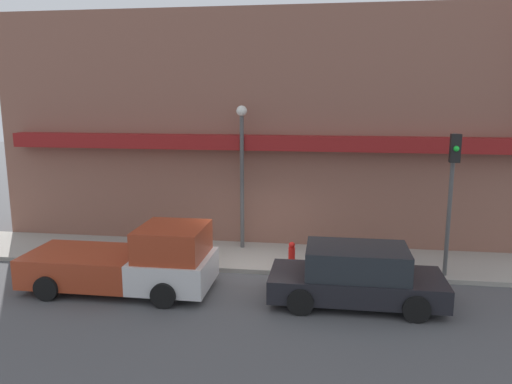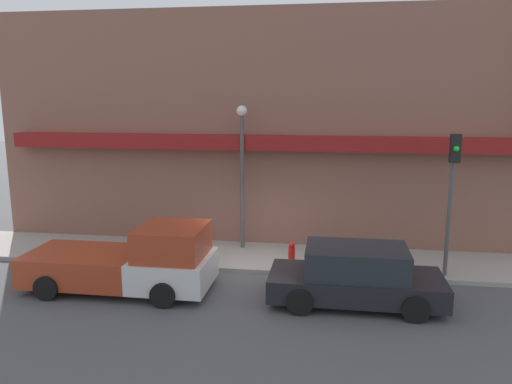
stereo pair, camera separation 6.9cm
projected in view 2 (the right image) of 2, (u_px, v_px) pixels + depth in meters
ground_plane at (251, 274)px, 15.28m from camera, size 80.00×80.00×0.00m
sidewalk at (258, 257)px, 16.67m from camera, size 36.00×2.90×0.14m
building at (270, 128)px, 18.73m from camera, size 19.80×3.80×9.47m
pickup_truck at (132, 262)px, 13.91m from camera, size 5.22×2.31×1.89m
parked_car at (356, 276)px, 13.02m from camera, size 4.49×2.11×1.53m
fire_hydrant at (292, 253)px, 15.69m from camera, size 0.21×0.21×0.72m
street_lamp at (242, 159)px, 16.93m from camera, size 0.36×0.36×4.92m
traffic_light at (452, 181)px, 14.15m from camera, size 0.28×0.42×4.19m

